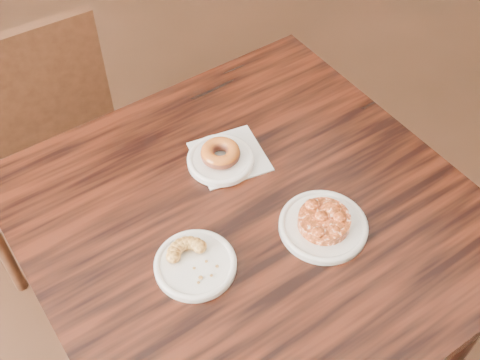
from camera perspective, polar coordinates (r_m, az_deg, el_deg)
floor at (r=2.00m, az=3.71°, el=-8.82°), size 5.00×5.00×0.00m
cafe_table at (r=1.50m, az=0.98°, el=-11.93°), size 0.85×0.85×0.75m
chair_far at (r=1.88m, az=-19.98°, el=4.56°), size 0.51×0.51×0.90m
napkin at (r=1.29m, az=-1.00°, el=2.25°), size 0.17×0.17×0.00m
plate_donut at (r=1.27m, az=-1.84°, el=1.91°), size 0.14×0.14×0.01m
plate_cruller at (r=1.12m, az=-4.25°, el=-8.03°), size 0.15×0.15×0.01m
plate_fritter at (r=1.17m, az=7.89°, el=-4.37°), size 0.17×0.17×0.01m
glazed_donut at (r=1.25m, az=-1.87°, el=2.56°), size 0.08×0.08×0.03m
apple_fritter at (r=1.16m, az=8.00°, el=-3.71°), size 0.14×0.14×0.03m
cruller_fragment at (r=1.10m, az=-4.31°, el=-7.51°), size 0.09×0.09×0.02m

